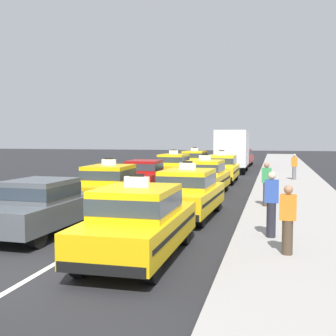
% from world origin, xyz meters
% --- Properties ---
extents(ground_plane, '(160.00, 160.00, 0.00)m').
position_xyz_m(ground_plane, '(0.00, 0.00, 0.00)').
color(ground_plane, '#232326').
extents(lane_stripe_left_right, '(0.14, 80.00, 0.01)m').
position_xyz_m(lane_stripe_left_right, '(0.00, 20.00, 0.00)').
color(lane_stripe_left_right, silver).
rests_on(lane_stripe_left_right, ground).
extents(sidewalk_curb, '(4.00, 90.00, 0.15)m').
position_xyz_m(sidewalk_curb, '(5.60, 15.00, 0.07)').
color(sidewalk_curb, '#9E9993').
rests_on(sidewalk_curb, ground).
extents(sedan_left_nearest, '(1.91, 4.36, 1.58)m').
position_xyz_m(sedan_left_nearest, '(-1.76, 3.17, 0.85)').
color(sedan_left_nearest, black).
rests_on(sedan_left_nearest, ground).
extents(taxi_left_second, '(1.94, 4.61, 1.96)m').
position_xyz_m(taxi_left_second, '(-1.65, 8.16, 0.88)').
color(taxi_left_second, black).
rests_on(taxi_left_second, ground).
extents(sedan_left_third, '(1.89, 4.35, 1.58)m').
position_xyz_m(sedan_left_third, '(-1.79, 13.33, 0.85)').
color(sedan_left_third, black).
rests_on(sedan_left_third, ground).
extents(taxi_left_fourth, '(1.99, 4.63, 1.96)m').
position_xyz_m(taxi_left_fourth, '(-1.63, 19.29, 0.88)').
color(taxi_left_fourth, black).
rests_on(taxi_left_fourth, ground).
extents(taxi_left_fifth, '(1.93, 4.60, 1.96)m').
position_xyz_m(taxi_left_fifth, '(-1.42, 25.62, 0.88)').
color(taxi_left_fifth, black).
rests_on(taxi_left_fifth, ground).
extents(taxi_right_nearest, '(1.84, 4.57, 1.96)m').
position_xyz_m(taxi_right_nearest, '(1.67, 1.47, 0.88)').
color(taxi_right_nearest, black).
rests_on(taxi_right_nearest, ground).
extents(taxi_right_second, '(1.98, 4.62, 1.96)m').
position_xyz_m(taxi_right_second, '(1.79, 6.68, 0.88)').
color(taxi_right_second, black).
rests_on(taxi_right_second, ground).
extents(taxi_right_third, '(1.96, 4.62, 1.96)m').
position_xyz_m(taxi_right_third, '(1.44, 12.68, 0.88)').
color(taxi_right_third, black).
rests_on(taxi_right_third, ground).
extents(taxi_right_fourth, '(1.83, 4.56, 1.96)m').
position_xyz_m(taxi_right_fourth, '(1.54, 18.53, 0.88)').
color(taxi_right_fourth, black).
rests_on(taxi_right_fourth, ground).
extents(box_truck_right_fifth, '(2.35, 6.98, 3.27)m').
position_xyz_m(box_truck_right_fifth, '(1.50, 26.54, 1.78)').
color(box_truck_right_fifth, black).
rests_on(box_truck_right_fifth, ground).
extents(sedan_right_sixth, '(1.91, 4.36, 1.58)m').
position_xyz_m(sedan_right_sixth, '(1.70, 33.96, 0.85)').
color(sedan_right_sixth, black).
rests_on(sedan_right_sixth, ground).
extents(pedestrian_near_crosswalk, '(0.36, 0.24, 1.58)m').
position_xyz_m(pedestrian_near_crosswalk, '(5.84, 19.73, 0.95)').
color(pedestrian_near_crosswalk, slate).
rests_on(pedestrian_near_crosswalk, sidewalk_curb).
extents(pedestrian_by_storefront, '(0.36, 0.24, 1.56)m').
position_xyz_m(pedestrian_by_storefront, '(4.95, 2.12, 0.94)').
color(pedestrian_by_storefront, '#473828').
rests_on(pedestrian_by_storefront, sidewalk_curb).
extents(pedestrian_trailing, '(0.36, 0.24, 1.73)m').
position_xyz_m(pedestrian_trailing, '(4.59, 3.74, 1.03)').
color(pedestrian_trailing, '#23232D').
rests_on(pedestrian_trailing, sidewalk_curb).
extents(pedestrian_far_corner, '(0.36, 0.24, 1.66)m').
position_xyz_m(pedestrian_far_corner, '(4.37, 8.93, 0.99)').
color(pedestrian_far_corner, '#473828').
rests_on(pedestrian_far_corner, sidewalk_curb).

